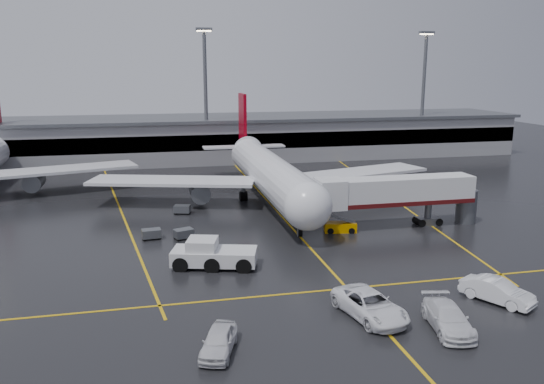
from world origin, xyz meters
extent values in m
plane|color=black|center=(0.00, 0.00, 0.00)|extent=(220.00, 220.00, 0.00)
cube|color=gold|center=(0.00, 0.00, 0.01)|extent=(0.25, 90.00, 0.02)
cube|color=gold|center=(0.00, -22.00, 0.01)|extent=(60.00, 0.25, 0.02)
cube|color=gold|center=(-20.00, 10.00, 0.01)|extent=(9.99, 69.35, 0.02)
cube|color=gold|center=(18.00, 10.00, 0.01)|extent=(7.57, 69.64, 0.02)
cube|color=gray|center=(0.00, 48.00, 4.00)|extent=(120.00, 18.00, 8.00)
cube|color=black|center=(0.00, 39.20, 4.50)|extent=(120.00, 0.40, 3.00)
cube|color=#595B60|center=(0.00, 48.00, 8.30)|extent=(122.00, 19.00, 0.60)
cylinder|color=#595B60|center=(-5.00, 42.00, 12.50)|extent=(0.70, 0.70, 25.00)
cube|color=#595B60|center=(-5.00, 42.00, 25.20)|extent=(3.00, 1.20, 0.50)
cube|color=#FFE5B2|center=(-5.00, 42.00, 24.90)|extent=(2.60, 0.90, 0.20)
cylinder|color=#595B60|center=(40.00, 42.00, 12.50)|extent=(0.70, 0.70, 25.00)
cube|color=#595B60|center=(40.00, 42.00, 25.20)|extent=(3.00, 1.20, 0.50)
cube|color=#FFE5B2|center=(40.00, 42.00, 24.90)|extent=(2.60, 0.90, 0.20)
cylinder|color=silver|center=(0.00, 8.00, 4.20)|extent=(5.20, 36.00, 5.20)
sphere|color=silver|center=(0.00, -10.00, 4.20)|extent=(5.20, 5.20, 5.20)
cone|color=silver|center=(0.00, 29.00, 4.80)|extent=(4.94, 8.00, 4.94)
cube|color=maroon|center=(0.00, 30.00, 9.70)|extent=(0.50, 5.50, 8.50)
cube|color=silver|center=(0.00, 29.00, 5.00)|extent=(14.00, 3.00, 0.25)
cube|color=silver|center=(-13.00, 10.00, 3.40)|extent=(22.80, 11.83, 0.40)
cube|color=silver|center=(13.00, 10.00, 3.40)|extent=(22.80, 11.83, 0.40)
cylinder|color=#595B60|center=(-9.50, 9.00, 2.00)|extent=(2.60, 4.50, 2.60)
cylinder|color=#595B60|center=(9.50, 9.00, 2.00)|extent=(2.60, 4.50, 2.60)
cylinder|color=#595B60|center=(0.00, -7.00, 1.00)|extent=(0.56, 0.56, 2.00)
cylinder|color=#595B60|center=(-3.20, 11.00, 1.00)|extent=(0.56, 0.56, 2.00)
cylinder|color=#595B60|center=(3.20, 11.00, 1.00)|extent=(0.56, 0.56, 2.00)
cylinder|color=black|center=(0.00, -7.00, 0.45)|extent=(0.40, 1.10, 1.10)
cylinder|color=black|center=(-3.20, 11.00, 0.55)|extent=(1.00, 1.40, 1.40)
cylinder|color=black|center=(3.20, 11.00, 0.55)|extent=(1.00, 1.40, 1.40)
cube|color=silver|center=(-29.00, 22.00, 3.40)|extent=(22.80, 11.83, 0.40)
cylinder|color=#595B60|center=(-32.50, 21.00, 2.00)|extent=(2.60, 4.50, 2.60)
cube|color=silver|center=(12.00, -6.00, 4.40)|extent=(18.00, 3.20, 3.00)
cube|color=#460B0D|center=(12.00, -6.00, 3.10)|extent=(18.00, 3.30, 0.50)
cube|color=silver|center=(3.80, -6.00, 4.40)|extent=(3.00, 3.40, 3.30)
cylinder|color=#595B60|center=(16.00, -6.00, 1.50)|extent=(0.80, 0.80, 3.00)
cube|color=#595B60|center=(16.00, -6.00, 0.45)|extent=(2.60, 1.60, 0.90)
cylinder|color=#595B60|center=(21.00, -6.00, 2.00)|extent=(2.40, 2.40, 4.00)
cylinder|color=black|center=(14.90, -6.00, 0.45)|extent=(0.90, 1.80, 0.90)
cylinder|color=black|center=(17.10, -6.00, 0.45)|extent=(0.90, 1.80, 0.90)
cube|color=silver|center=(-10.29, -14.33, 1.00)|extent=(8.37, 5.13, 1.34)
cube|color=silver|center=(-11.36, -14.03, 2.12)|extent=(3.31, 3.31, 1.12)
cube|color=black|center=(-11.36, -14.03, 2.12)|extent=(2.98, 2.98, 1.00)
cylinder|color=black|center=(-13.08, -13.54, 0.61)|extent=(2.31, 3.62, 1.45)
cylinder|color=black|center=(-10.29, -14.33, 0.61)|extent=(2.31, 3.62, 1.45)
cylinder|color=black|center=(-7.49, -15.12, 0.61)|extent=(2.31, 3.62, 1.45)
cube|color=#C47E00|center=(4.94, -6.41, 0.55)|extent=(3.81, 2.15, 1.10)
cube|color=#595B60|center=(4.94, -6.41, 1.60)|extent=(3.57, 1.53, 1.25)
cylinder|color=black|center=(3.76, -6.19, 0.30)|extent=(1.00, 1.80, 0.70)
cylinder|color=black|center=(6.11, -6.64, 0.30)|extent=(1.00, 1.80, 0.70)
imported|color=white|center=(-0.25, -27.43, 0.96)|extent=(4.55, 7.40, 1.92)
imported|color=silver|center=(4.38, -30.48, 0.88)|extent=(3.49, 6.38, 1.75)
imported|color=white|center=(10.61, -27.13, 0.93)|extent=(4.55, 5.88, 1.86)
imported|color=silver|center=(-11.88, -30.12, 0.82)|extent=(3.40, 5.18, 1.64)
cube|color=#595B60|center=(-12.56, -5.18, 0.65)|extent=(2.32, 1.89, 0.90)
cylinder|color=black|center=(-13.16, -5.92, 0.18)|extent=(0.40, 0.20, 0.40)
cylinder|color=black|center=(-11.64, -5.39, 0.18)|extent=(0.40, 0.20, 0.40)
cylinder|color=black|center=(-13.48, -4.97, 0.18)|extent=(0.40, 0.20, 0.40)
cylinder|color=black|center=(-11.97, -4.45, 0.18)|extent=(0.40, 0.20, 0.40)
cube|color=#595B60|center=(-15.98, -4.49, 0.65)|extent=(2.13, 1.51, 0.90)
cylinder|color=black|center=(-16.72, -5.07, 0.18)|extent=(0.40, 0.20, 0.40)
cylinder|color=black|center=(-15.13, -4.90, 0.18)|extent=(0.40, 0.20, 0.40)
cylinder|color=black|center=(-16.83, -4.08, 0.18)|extent=(0.40, 0.20, 0.40)
cylinder|color=black|center=(-15.24, -3.90, 0.18)|extent=(0.40, 0.20, 0.40)
cube|color=#595B60|center=(-12.07, 5.44, 0.65)|extent=(2.27, 1.77, 0.90)
cylinder|color=black|center=(-12.97, 5.16, 0.18)|extent=(0.40, 0.20, 0.40)
cylinder|color=black|center=(-11.43, 4.75, 0.18)|extent=(0.40, 0.20, 0.40)
cylinder|color=black|center=(-12.71, 6.13, 0.18)|extent=(0.40, 0.20, 0.40)
cylinder|color=black|center=(-11.17, 5.72, 0.18)|extent=(0.40, 0.20, 0.40)
camera|label=1|loc=(-15.55, -62.28, 18.11)|focal=35.80mm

